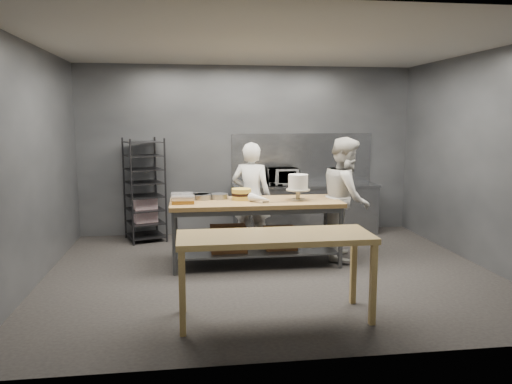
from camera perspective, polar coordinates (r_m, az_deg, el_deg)
ground at (r=6.87m, az=1.68°, el=-9.15°), size 6.00×6.00×0.00m
back_wall at (r=9.04m, az=-0.92°, el=4.79°), size 6.00×0.04×3.00m
work_table at (r=7.12m, az=-0.29°, el=-3.76°), size 2.40×0.90×0.92m
near_counter at (r=5.14m, az=2.19°, el=-5.79°), size 2.00×0.70×0.90m
back_counter at (r=9.04m, az=5.66°, el=-1.96°), size 2.60×0.60×0.90m
splashback_panel at (r=9.21m, az=5.30°, el=3.88°), size 2.60×0.02×0.90m
speed_rack at (r=8.68m, az=-12.62°, el=0.15°), size 0.77×0.81×1.75m
chef_behind at (r=7.84m, az=-0.54°, el=-0.52°), size 0.73×0.61×1.71m
chef_right at (r=7.51m, az=10.22°, el=-0.69°), size 0.91×1.04×1.80m
microwave at (r=8.86m, az=3.04°, el=1.78°), size 0.54×0.37×0.30m
frosted_cake_stand at (r=7.09m, az=4.83°, el=0.95°), size 0.34×0.34×0.37m
layer_cake at (r=7.13m, az=-1.67°, el=-0.25°), size 0.28×0.28×0.16m
cake_pans at (r=7.22m, az=-6.13°, el=-0.52°), size 0.69×0.33×0.07m
piping_bag at (r=6.86m, az=0.50°, el=-0.75°), size 0.32×0.38×0.12m
offset_spatula at (r=6.92m, az=1.83°, el=-1.15°), size 0.36×0.02×0.02m
pastry_clamshells at (r=7.00m, az=-8.39°, el=-0.69°), size 0.33×0.47×0.11m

